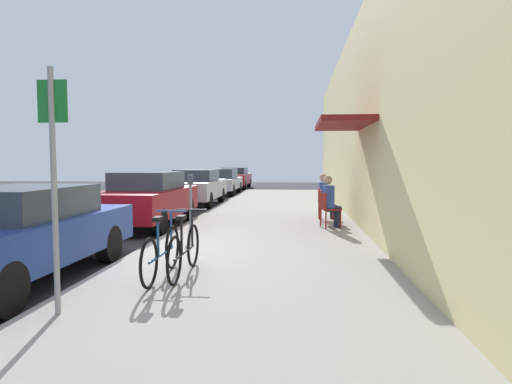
{
  "coord_description": "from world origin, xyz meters",
  "views": [
    {
      "loc": [
        2.92,
        -7.65,
        1.74
      ],
      "look_at": [
        1.77,
        4.91,
        0.87
      ],
      "focal_mm": 30.44,
      "sensor_mm": 36.0,
      "label": 1
    }
  ],
  "objects_px": {
    "parked_car_4": "(235,178)",
    "street_sign": "(54,172)",
    "parked_car_2": "(196,187)",
    "seated_patron_2": "(325,194)",
    "parked_car_1": "(147,198)",
    "bicycle_1": "(162,252)",
    "cafe_chair_1": "(325,204)",
    "cafe_chair_0": "(328,207)",
    "parking_meter": "(191,198)",
    "cafe_chair_2": "(323,201)",
    "parked_car_3": "(221,181)",
    "parked_car_0": "(16,233)",
    "bicycle_0": "(185,250)",
    "seated_patron_0": "(330,200)"
  },
  "relations": [
    {
      "from": "parking_meter",
      "to": "bicycle_1",
      "type": "bearing_deg",
      "value": -81.68
    },
    {
      "from": "parked_car_4",
      "to": "cafe_chair_1",
      "type": "relative_size",
      "value": 5.06
    },
    {
      "from": "street_sign",
      "to": "cafe_chair_0",
      "type": "xyz_separation_m",
      "value": [
        3.31,
        6.47,
        -1.02
      ]
    },
    {
      "from": "parked_car_4",
      "to": "bicycle_1",
      "type": "xyz_separation_m",
      "value": [
        2.16,
        -22.59,
        -0.25
      ]
    },
    {
      "from": "cafe_chair_2",
      "to": "seated_patron_0",
      "type": "bearing_deg",
      "value": -87.97
    },
    {
      "from": "cafe_chair_0",
      "to": "cafe_chair_1",
      "type": "xyz_separation_m",
      "value": [
        -0.0,
        0.92,
        0.0
      ]
    },
    {
      "from": "cafe_chair_0",
      "to": "cafe_chair_1",
      "type": "height_order",
      "value": "same"
    },
    {
      "from": "parked_car_3",
      "to": "cafe_chair_0",
      "type": "bearing_deg",
      "value": -68.71
    },
    {
      "from": "parked_car_1",
      "to": "parked_car_4",
      "type": "xyz_separation_m",
      "value": [
        0.0,
        17.04,
        -0.03
      ]
    },
    {
      "from": "parking_meter",
      "to": "cafe_chair_2",
      "type": "height_order",
      "value": "parking_meter"
    },
    {
      "from": "parked_car_1",
      "to": "bicycle_1",
      "type": "xyz_separation_m",
      "value": [
        2.16,
        -5.55,
        -0.28
      ]
    },
    {
      "from": "parked_car_0",
      "to": "cafe_chair_0",
      "type": "height_order",
      "value": "parked_car_0"
    },
    {
      "from": "parked_car_4",
      "to": "street_sign",
      "type": "height_order",
      "value": "street_sign"
    },
    {
      "from": "bicycle_0",
      "to": "seated_patron_0",
      "type": "xyz_separation_m",
      "value": [
        2.43,
        4.79,
        0.34
      ]
    },
    {
      "from": "cafe_chair_1",
      "to": "seated_patron_2",
      "type": "bearing_deg",
      "value": 85.81
    },
    {
      "from": "bicycle_1",
      "to": "seated_patron_0",
      "type": "distance_m",
      "value": 5.66
    },
    {
      "from": "parked_car_2",
      "to": "parking_meter",
      "type": "xyz_separation_m",
      "value": [
        1.55,
        -7.23,
        0.14
      ]
    },
    {
      "from": "parked_car_4",
      "to": "street_sign",
      "type": "relative_size",
      "value": 1.69
    },
    {
      "from": "parked_car_4",
      "to": "cafe_chair_0",
      "type": "bearing_deg",
      "value": -74.76
    },
    {
      "from": "parked_car_1",
      "to": "seated_patron_2",
      "type": "bearing_deg",
      "value": 13.0
    },
    {
      "from": "bicycle_1",
      "to": "seated_patron_2",
      "type": "relative_size",
      "value": 1.33
    },
    {
      "from": "parked_car_1",
      "to": "bicycle_0",
      "type": "relative_size",
      "value": 2.57
    },
    {
      "from": "bicycle_1",
      "to": "parked_car_2",
      "type": "bearing_deg",
      "value": 100.73
    },
    {
      "from": "parked_car_3",
      "to": "cafe_chair_0",
      "type": "height_order",
      "value": "parked_car_3"
    },
    {
      "from": "parking_meter",
      "to": "parked_car_4",
      "type": "bearing_deg",
      "value": 94.81
    },
    {
      "from": "parked_car_0",
      "to": "cafe_chair_0",
      "type": "relative_size",
      "value": 5.06
    },
    {
      "from": "parked_car_1",
      "to": "seated_patron_2",
      "type": "distance_m",
      "value": 4.99
    },
    {
      "from": "parked_car_2",
      "to": "parked_car_3",
      "type": "height_order",
      "value": "parked_car_2"
    },
    {
      "from": "parking_meter",
      "to": "cafe_chair_2",
      "type": "distance_m",
      "value": 4.13
    },
    {
      "from": "bicycle_0",
      "to": "cafe_chair_0",
      "type": "height_order",
      "value": "bicycle_0"
    },
    {
      "from": "bicycle_1",
      "to": "cafe_chair_2",
      "type": "relative_size",
      "value": 1.97
    },
    {
      "from": "parked_car_2",
      "to": "cafe_chair_1",
      "type": "height_order",
      "value": "parked_car_2"
    },
    {
      "from": "cafe_chair_1",
      "to": "bicycle_1",
      "type": "bearing_deg",
      "value": -114.31
    },
    {
      "from": "parked_car_2",
      "to": "cafe_chair_2",
      "type": "xyz_separation_m",
      "value": [
        4.81,
        -4.71,
        -0.12
      ]
    },
    {
      "from": "cafe_chair_1",
      "to": "seated_patron_0",
      "type": "bearing_deg",
      "value": -86.15
    },
    {
      "from": "parked_car_2",
      "to": "bicycle_1",
      "type": "xyz_separation_m",
      "value": [
        2.16,
        -11.38,
        -0.27
      ]
    },
    {
      "from": "parked_car_2",
      "to": "street_sign",
      "type": "height_order",
      "value": "street_sign"
    },
    {
      "from": "street_sign",
      "to": "cafe_chair_0",
      "type": "distance_m",
      "value": 7.33
    },
    {
      "from": "parked_car_3",
      "to": "cafe_chair_2",
      "type": "relative_size",
      "value": 5.06
    },
    {
      "from": "parked_car_2",
      "to": "seated_patron_2",
      "type": "xyz_separation_m",
      "value": [
        4.87,
        -4.71,
        0.07
      ]
    },
    {
      "from": "parked_car_1",
      "to": "bicycle_1",
      "type": "relative_size",
      "value": 2.57
    },
    {
      "from": "bicycle_1",
      "to": "seated_patron_0",
      "type": "relative_size",
      "value": 1.33
    },
    {
      "from": "parking_meter",
      "to": "cafe_chair_1",
      "type": "bearing_deg",
      "value": 27.6
    },
    {
      "from": "parked_car_2",
      "to": "seated_patron_2",
      "type": "relative_size",
      "value": 3.41
    },
    {
      "from": "parked_car_0",
      "to": "cafe_chair_2",
      "type": "height_order",
      "value": "parked_car_0"
    },
    {
      "from": "street_sign",
      "to": "cafe_chair_1",
      "type": "bearing_deg",
      "value": 65.89
    },
    {
      "from": "cafe_chair_1",
      "to": "parked_car_0",
      "type": "bearing_deg",
      "value": -129.41
    },
    {
      "from": "bicycle_0",
      "to": "cafe_chair_0",
      "type": "distance_m",
      "value": 5.33
    },
    {
      "from": "cafe_chair_0",
      "to": "cafe_chair_2",
      "type": "distance_m",
      "value": 1.74
    },
    {
      "from": "parked_car_1",
      "to": "seated_patron_2",
      "type": "relative_size",
      "value": 3.41
    }
  ]
}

